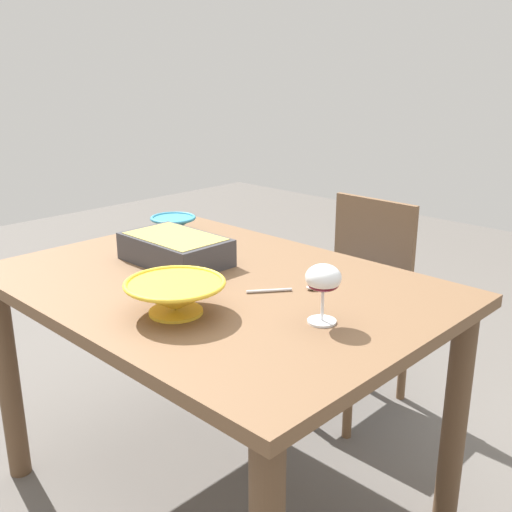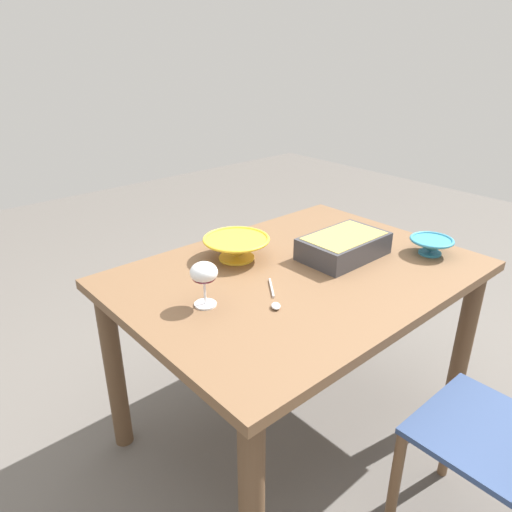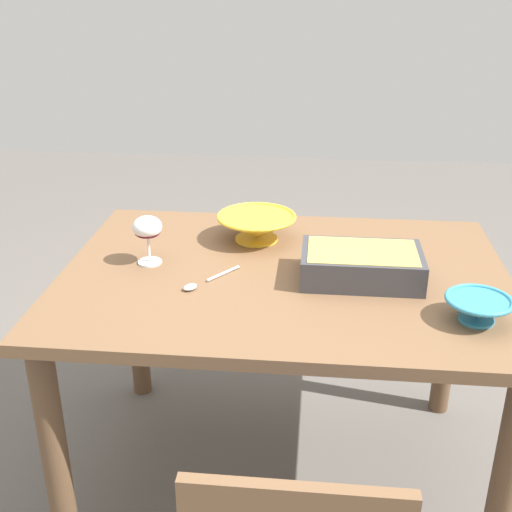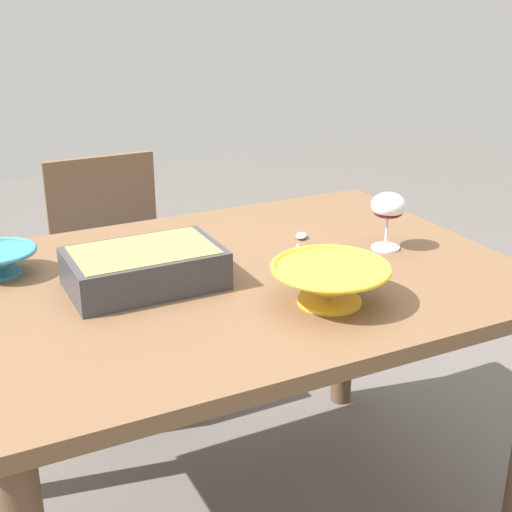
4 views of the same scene
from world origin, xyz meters
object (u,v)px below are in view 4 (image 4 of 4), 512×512
Objects in this scene: wine_glass at (388,209)px; serving_spoon at (299,241)px; dining_table at (239,316)px; mixing_bowl at (330,282)px; casserole_dish at (144,266)px; small_bowl at (1,260)px; chair at (116,270)px.

serving_spoon is at bearing -36.18° from wine_glass.
mixing_bowl reaches higher than dining_table.
casserole_dish is 0.42m from mixing_bowl.
small_bowl is (0.92, -0.26, -0.07)m from wine_glass.
chair is 0.80m from small_bowl.
mixing_bowl is (-0.33, 0.26, -0.00)m from casserole_dish.
chair is at bearing -125.96° from small_bowl.
casserole_dish is 2.01× the size of small_bowl.
casserole_dish reaches higher than chair.
wine_glass is at bearing 175.60° from casserole_dish.
serving_spoon is (-0.31, 0.72, 0.29)m from chair.
serving_spoon is at bearing 113.07° from chair.
small_bowl reaches higher than serving_spoon.
casserole_dish is at bearing 79.74° from chair.
serving_spoon is (-0.74, 0.13, -0.03)m from small_bowl.
wine_glass is 0.58× the size of mixing_bowl.
dining_table is at bearing -65.66° from mixing_bowl.
casserole_dish is at bearing -38.69° from mixing_bowl.
serving_spoon is at bearing 169.90° from small_bowl.
casserole_dish is at bearing 10.50° from serving_spoon.
casserole_dish is 0.36m from small_bowl.
dining_table is 7.70× the size of small_bowl.
wine_glass is at bearing 119.78° from chair.
casserole_dish is at bearing -4.40° from wine_glass.
dining_table is at bearing -3.10° from wine_glass.
wine_glass reaches higher than small_bowl.
small_bowl is at bearing -25.59° from dining_table.
wine_glass reaches higher than serving_spoon.
chair reaches higher than dining_table.
chair reaches higher than small_bowl.
mixing_bowl is at bearing 141.31° from casserole_dish.
casserole_dish is 1.87× the size of serving_spoon.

